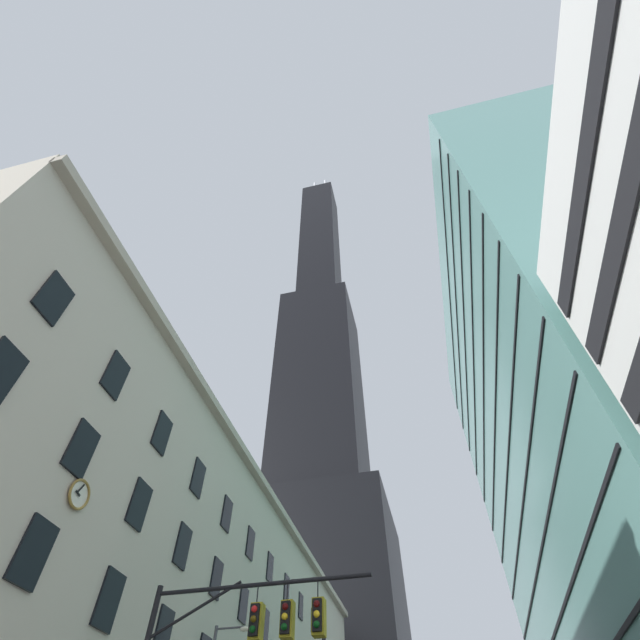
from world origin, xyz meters
The scene contains 2 objects.
dark_skyscraper centered at (-19.26, 80.53, 66.43)m, with size 29.84×29.84×216.87m.
glass_office_midrise centered at (19.76, 29.87, 27.18)m, with size 17.62×45.88×54.35m.
Camera 1 is at (2.85, -10.69, 1.58)m, focal length 25.07 mm.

